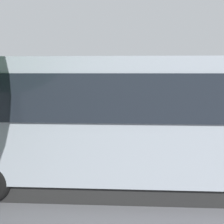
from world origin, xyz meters
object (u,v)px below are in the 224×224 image
at_px(tour_bus, 150,123).
at_px(spectator_right, 84,121).
at_px(spectator_far_left, 172,121).
at_px(parked_motorcycle_dark, 213,141).
at_px(stunt_motorcycle, 77,107).
at_px(spectator_centre, 112,121).
at_px(traffic_cone, 105,123).
at_px(spectator_left, 146,124).
at_px(parked_motorcycle_silver, 63,141).

height_order(tour_bus, spectator_right, tour_bus).
height_order(spectator_far_left, parked_motorcycle_dark, spectator_far_left).
relative_size(spectator_far_left, stunt_motorcycle, 0.86).
height_order(spectator_centre, stunt_motorcycle, spectator_centre).
distance_m(spectator_right, traffic_cone, 3.20).
bearing_deg(spectator_far_left, tour_bus, 66.44).
bearing_deg(parked_motorcycle_dark, tour_bus, 40.66).
bearing_deg(parked_motorcycle_dark, spectator_right, -8.00).
height_order(parked_motorcycle_dark, traffic_cone, parked_motorcycle_dark).
relative_size(spectator_left, parked_motorcycle_silver, 0.82).
relative_size(tour_bus, spectator_right, 5.89).
height_order(parked_motorcycle_silver, parked_motorcycle_dark, same).
distance_m(parked_motorcycle_silver, parked_motorcycle_dark, 5.42).
xyz_separation_m(parked_motorcycle_silver, traffic_cone, (-1.33, -3.83, -0.18)).
relative_size(tour_bus, spectator_far_left, 6.01).
bearing_deg(spectator_right, tour_bus, 125.37).
bearing_deg(traffic_cone, stunt_motorcycle, -36.56).
bearing_deg(spectator_left, traffic_cone, -61.42).
xyz_separation_m(tour_bus, spectator_left, (-0.28, -2.80, -0.65)).
bearing_deg(parked_motorcycle_silver, tour_bus, 142.33).
relative_size(tour_bus, parked_motorcycle_silver, 5.17).
relative_size(spectator_centre, traffic_cone, 2.83).
distance_m(tour_bus, stunt_motorcycle, 7.86).
height_order(spectator_centre, parked_motorcycle_dark, spectator_centre).
xyz_separation_m(tour_bus, parked_motorcycle_silver, (2.78, -2.14, -1.16)).
bearing_deg(spectator_left, stunt_motorcycle, -52.48).
bearing_deg(parked_motorcycle_silver, spectator_centre, -153.23).
height_order(stunt_motorcycle, traffic_cone, stunt_motorcycle).
bearing_deg(stunt_motorcycle, tour_bus, 113.26).
bearing_deg(spectator_far_left, spectator_centre, 1.71).
relative_size(spectator_far_left, traffic_cone, 2.80).
bearing_deg(spectator_centre, spectator_right, 5.05).
height_order(spectator_right, parked_motorcycle_silver, spectator_right).
distance_m(stunt_motorcycle, traffic_cone, 2.16).
bearing_deg(spectator_left, tour_bus, 84.25).
height_order(spectator_centre, traffic_cone, spectator_centre).
xyz_separation_m(spectator_centre, parked_motorcycle_silver, (1.75, 0.89, -0.58)).
height_order(tour_bus, spectator_left, tour_bus).
bearing_deg(traffic_cone, tour_bus, 103.62).
bearing_deg(spectator_far_left, spectator_left, 15.58).
bearing_deg(parked_motorcycle_dark, parked_motorcycle_silver, 1.34).
bearing_deg(spectator_right, spectator_centre, -174.95).
xyz_separation_m(spectator_far_left, parked_motorcycle_silver, (4.13, 0.96, -0.57)).
bearing_deg(stunt_motorcycle, spectator_right, 103.34).
bearing_deg(parked_motorcycle_dark, spectator_left, -12.67).
bearing_deg(traffic_cone, spectator_right, 78.22).
bearing_deg(spectator_left, parked_motorcycle_silver, 12.14).
xyz_separation_m(tour_bus, spectator_far_left, (-1.35, -3.10, -0.59)).
xyz_separation_m(parked_motorcycle_dark, traffic_cone, (4.09, -3.71, -0.18)).
distance_m(parked_motorcycle_dark, stunt_motorcycle, 7.58).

